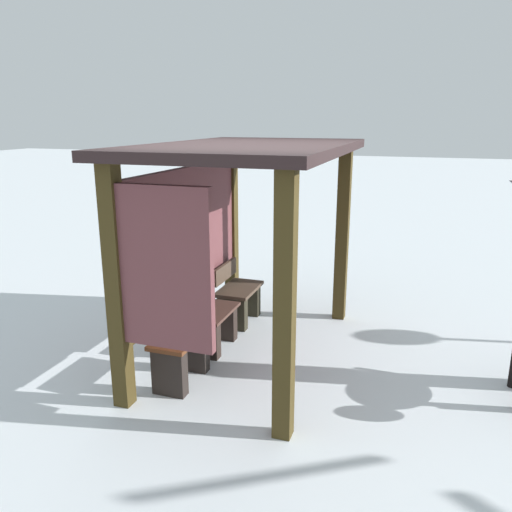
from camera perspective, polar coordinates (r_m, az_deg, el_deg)
name	(u,v)px	position (r m, az deg, el deg)	size (l,w,h in m)	color
ground_plane	(251,353)	(5.54, -0.58, -10.79)	(60.00, 60.00, 0.00)	silver
bus_shelter	(226,201)	(5.01, -3.36, 6.22)	(2.96, 1.80, 2.19)	#3B2E14
bench_left_inside	(180,351)	(4.91, -8.58, -10.45)	(0.68, 0.37, 0.76)	#542D17
bench_center_inside	(213,322)	(5.57, -4.90, -7.44)	(0.68, 0.36, 0.71)	#432C24
bench_right_inside	(238,298)	(6.24, -2.04, -4.79)	(0.68, 0.41, 0.72)	#443428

